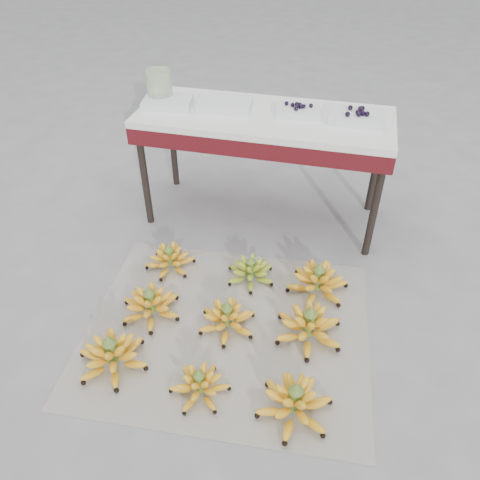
% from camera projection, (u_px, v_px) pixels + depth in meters
% --- Properties ---
extents(ground, '(60.00, 60.00, 0.00)m').
position_uv_depth(ground, '(238.00, 325.00, 2.13)').
color(ground, slate).
rests_on(ground, ground).
extents(newspaper_mat, '(1.32, 1.14, 0.01)m').
position_uv_depth(newspaper_mat, '(227.00, 329.00, 2.11)').
color(newspaper_mat, white).
rests_on(newspaper_mat, ground).
extents(bunch_front_left, '(0.38, 0.38, 0.18)m').
position_uv_depth(bunch_front_left, '(112.00, 355.00, 1.91)').
color(bunch_front_left, yellow).
rests_on(bunch_front_left, newspaper_mat).
extents(bunch_front_center, '(0.27, 0.27, 0.14)m').
position_uv_depth(bunch_front_center, '(200.00, 385.00, 1.81)').
color(bunch_front_center, yellow).
rests_on(bunch_front_center, newspaper_mat).
extents(bunch_front_right, '(0.31, 0.31, 0.18)m').
position_uv_depth(bunch_front_right, '(295.00, 403.00, 1.74)').
color(bunch_front_right, yellow).
rests_on(bunch_front_right, newspaper_mat).
extents(bunch_mid_left, '(0.36, 0.36, 0.17)m').
position_uv_depth(bunch_mid_left, '(151.00, 305.00, 2.14)').
color(bunch_mid_left, yellow).
rests_on(bunch_mid_left, newspaper_mat).
extents(bunch_mid_center, '(0.33, 0.33, 0.16)m').
position_uv_depth(bunch_mid_center, '(227.00, 319.00, 2.08)').
color(bunch_mid_center, yellow).
rests_on(bunch_mid_center, newspaper_mat).
extents(bunch_mid_right, '(0.37, 0.37, 0.19)m').
position_uv_depth(bunch_mid_right, '(309.00, 326.00, 2.03)').
color(bunch_mid_right, yellow).
rests_on(bunch_mid_right, newspaper_mat).
extents(bunch_back_left, '(0.29, 0.29, 0.15)m').
position_uv_depth(bunch_back_left, '(170.00, 259.00, 2.40)').
color(bunch_back_left, yellow).
rests_on(bunch_back_left, newspaper_mat).
extents(bunch_back_center, '(0.31, 0.31, 0.15)m').
position_uv_depth(bunch_back_center, '(251.00, 271.00, 2.33)').
color(bunch_back_center, olive).
rests_on(bunch_back_center, newspaper_mat).
extents(bunch_back_right, '(0.33, 0.33, 0.18)m').
position_uv_depth(bunch_back_right, '(318.00, 282.00, 2.26)').
color(bunch_back_right, yellow).
rests_on(bunch_back_right, newspaper_mat).
extents(vendor_table, '(1.33, 0.53, 0.64)m').
position_uv_depth(vendor_table, '(264.00, 127.00, 2.47)').
color(vendor_table, black).
rests_on(vendor_table, ground).
extents(tray_far_left, '(0.28, 0.22, 0.04)m').
position_uv_depth(tray_far_left, '(168.00, 102.00, 2.49)').
color(tray_far_left, silver).
rests_on(tray_far_left, vendor_table).
extents(tray_left, '(0.30, 0.23, 0.04)m').
position_uv_depth(tray_left, '(225.00, 104.00, 2.47)').
color(tray_left, silver).
rests_on(tray_left, vendor_table).
extents(tray_right, '(0.25, 0.20, 0.06)m').
position_uv_depth(tray_right, '(298.00, 110.00, 2.41)').
color(tray_right, silver).
rests_on(tray_right, vendor_table).
extents(tray_far_right, '(0.27, 0.19, 0.07)m').
position_uv_depth(tray_far_right, '(356.00, 117.00, 2.34)').
color(tray_far_right, silver).
rests_on(tray_far_right, vendor_table).
extents(glass_jar, '(0.18, 0.18, 0.17)m').
position_uv_depth(glass_jar, '(159.00, 86.00, 2.50)').
color(glass_jar, '#D7F1BF').
rests_on(glass_jar, vendor_table).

